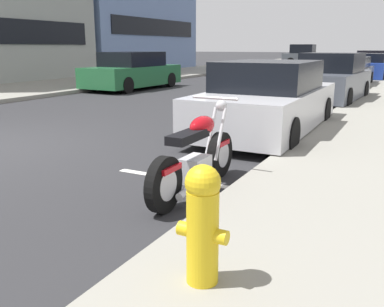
{
  "coord_description": "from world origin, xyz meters",
  "views": [
    {
      "loc": [
        -4.63,
        -6.53,
        1.72
      ],
      "look_at": [
        -0.44,
        -4.33,
        0.51
      ],
      "focal_mm": 39.21,
      "sensor_mm": 36.0,
      "label": 1
    }
  ],
  "objects_px": {
    "parked_car_behind_motorcycle": "(268,100)",
    "parked_car_across_street": "(346,73)",
    "parked_motorcycle": "(197,158)",
    "crossing_truck": "(311,56)",
    "parked_car_second_in_row": "(331,80)",
    "car_opposite_curb": "(133,72)",
    "parked_car_mid_block": "(367,67)",
    "parked_car_near_corner": "(372,63)",
    "fire_hydrant": "(203,221)"
  },
  "relations": [
    {
      "from": "parked_motorcycle",
      "to": "parked_car_second_in_row",
      "type": "distance_m",
      "value": 9.47
    },
    {
      "from": "parked_car_second_in_row",
      "to": "parked_car_across_street",
      "type": "distance_m",
      "value": 5.5
    },
    {
      "from": "parked_car_second_in_row",
      "to": "fire_hydrant",
      "type": "distance_m",
      "value": 11.5
    },
    {
      "from": "parked_car_second_in_row",
      "to": "car_opposite_curb",
      "type": "xyz_separation_m",
      "value": [
        0.67,
        8.02,
        0.01
      ]
    },
    {
      "from": "crossing_truck",
      "to": "car_opposite_curb",
      "type": "relative_size",
      "value": 1.12
    },
    {
      "from": "parked_car_mid_block",
      "to": "parked_car_near_corner",
      "type": "distance_m",
      "value": 5.04
    },
    {
      "from": "parked_car_second_in_row",
      "to": "parked_car_near_corner",
      "type": "height_order",
      "value": "parked_car_second_in_row"
    },
    {
      "from": "parked_car_across_street",
      "to": "car_opposite_curb",
      "type": "distance_m",
      "value": 9.1
    },
    {
      "from": "parked_car_mid_block",
      "to": "parked_car_near_corner",
      "type": "bearing_deg",
      "value": 0.62
    },
    {
      "from": "fire_hydrant",
      "to": "parked_car_second_in_row",
      "type": "bearing_deg",
      "value": 5.87
    },
    {
      "from": "parked_car_near_corner",
      "to": "car_opposite_curb",
      "type": "distance_m",
      "value": 16.83
    },
    {
      "from": "parked_car_behind_motorcycle",
      "to": "car_opposite_curb",
      "type": "bearing_deg",
      "value": 50.56
    },
    {
      "from": "parked_car_behind_motorcycle",
      "to": "parked_car_mid_block",
      "type": "relative_size",
      "value": 1.06
    },
    {
      "from": "parked_motorcycle",
      "to": "parked_car_across_street",
      "type": "xyz_separation_m",
      "value": [
        14.95,
        0.43,
        0.2
      ]
    },
    {
      "from": "parked_motorcycle",
      "to": "parked_car_mid_block",
      "type": "height_order",
      "value": "parked_car_mid_block"
    },
    {
      "from": "parked_motorcycle",
      "to": "parked_car_across_street",
      "type": "height_order",
      "value": "parked_car_across_street"
    },
    {
      "from": "crossing_truck",
      "to": "car_opposite_curb",
      "type": "xyz_separation_m",
      "value": [
        -24.65,
        1.86,
        -0.17
      ]
    },
    {
      "from": "parked_car_near_corner",
      "to": "fire_hydrant",
      "type": "distance_m",
      "value": 27.02
    },
    {
      "from": "parked_car_across_street",
      "to": "parked_car_mid_block",
      "type": "bearing_deg",
      "value": -3.23
    },
    {
      "from": "parked_car_behind_motorcycle",
      "to": "parked_car_mid_block",
      "type": "bearing_deg",
      "value": -1.31
    },
    {
      "from": "parked_car_behind_motorcycle",
      "to": "parked_car_second_in_row",
      "type": "xyz_separation_m",
      "value": [
        5.65,
        -0.22,
        0.03
      ]
    },
    {
      "from": "crossing_truck",
      "to": "parked_motorcycle",
      "type": "bearing_deg",
      "value": 99.32
    },
    {
      "from": "parked_car_across_street",
      "to": "parked_car_near_corner",
      "type": "height_order",
      "value": "parked_car_near_corner"
    },
    {
      "from": "fire_hydrant",
      "to": "parked_car_near_corner",
      "type": "bearing_deg",
      "value": 2.81
    },
    {
      "from": "fire_hydrant",
      "to": "crossing_truck",
      "type": "bearing_deg",
      "value": 11.29
    },
    {
      "from": "parked_car_behind_motorcycle",
      "to": "parked_car_mid_block",
      "type": "xyz_separation_m",
      "value": [
        16.16,
        -0.24,
        -0.02
      ]
    },
    {
      "from": "parked_car_across_street",
      "to": "car_opposite_curb",
      "type": "height_order",
      "value": "car_opposite_curb"
    },
    {
      "from": "crossing_truck",
      "to": "fire_hydrant",
      "type": "distance_m",
      "value": 37.48
    },
    {
      "from": "parked_motorcycle",
      "to": "crossing_truck",
      "type": "distance_m",
      "value": 35.34
    },
    {
      "from": "parked_car_near_corner",
      "to": "fire_hydrant",
      "type": "height_order",
      "value": "parked_car_near_corner"
    },
    {
      "from": "parked_car_across_street",
      "to": "car_opposite_curb",
      "type": "bearing_deg",
      "value": 122.55
    },
    {
      "from": "parked_car_across_street",
      "to": "crossing_truck",
      "type": "bearing_deg",
      "value": 16.97
    },
    {
      "from": "parked_motorcycle",
      "to": "crossing_truck",
      "type": "relative_size",
      "value": 0.39
    },
    {
      "from": "parked_car_mid_block",
      "to": "crossing_truck",
      "type": "height_order",
      "value": "crossing_truck"
    },
    {
      "from": "parked_car_behind_motorcycle",
      "to": "car_opposite_curb",
      "type": "relative_size",
      "value": 0.97
    },
    {
      "from": "parked_car_near_corner",
      "to": "crossing_truck",
      "type": "bearing_deg",
      "value": 33.45
    },
    {
      "from": "parked_motorcycle",
      "to": "crossing_truck",
      "type": "height_order",
      "value": "crossing_truck"
    },
    {
      "from": "parked_motorcycle",
      "to": "parked_car_second_in_row",
      "type": "height_order",
      "value": "parked_car_second_in_row"
    },
    {
      "from": "parked_car_near_corner",
      "to": "fire_hydrant",
      "type": "xyz_separation_m",
      "value": [
        -26.98,
        -1.33,
        -0.11
      ]
    },
    {
      "from": "parked_car_near_corner",
      "to": "parked_motorcycle",
      "type": "bearing_deg",
      "value": -177.53
    },
    {
      "from": "parked_car_behind_motorcycle",
      "to": "parked_car_across_street",
      "type": "distance_m",
      "value": 11.15
    },
    {
      "from": "parked_car_second_in_row",
      "to": "parked_car_across_street",
      "type": "height_order",
      "value": "parked_car_second_in_row"
    },
    {
      "from": "parked_car_behind_motorcycle",
      "to": "parked_car_near_corner",
      "type": "xyz_separation_m",
      "value": [
        21.19,
        -0.07,
        0.02
      ]
    },
    {
      "from": "parked_car_second_in_row",
      "to": "parked_car_mid_block",
      "type": "relative_size",
      "value": 0.97
    },
    {
      "from": "parked_motorcycle",
      "to": "parked_car_near_corner",
      "type": "xyz_separation_m",
      "value": [
        25.0,
        0.27,
        0.27
      ]
    },
    {
      "from": "parked_motorcycle",
      "to": "car_opposite_curb",
      "type": "bearing_deg",
      "value": 38.98
    },
    {
      "from": "parked_motorcycle",
      "to": "parked_car_behind_motorcycle",
      "type": "distance_m",
      "value": 3.83
    },
    {
      "from": "parked_car_across_street",
      "to": "crossing_truck",
      "type": "distance_m",
      "value": 20.67
    },
    {
      "from": "parked_car_across_street",
      "to": "crossing_truck",
      "type": "height_order",
      "value": "crossing_truck"
    },
    {
      "from": "parked_motorcycle",
      "to": "car_opposite_curb",
      "type": "relative_size",
      "value": 0.44
    }
  ]
}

